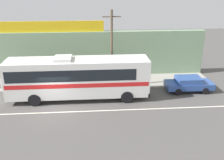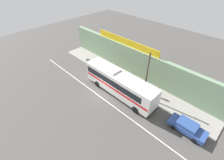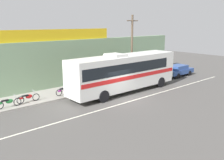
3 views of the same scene
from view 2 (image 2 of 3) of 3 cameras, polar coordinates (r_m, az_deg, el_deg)
ground_plane at (r=24.54m, az=-3.36°, el=-4.63°), size 70.00×70.00×0.00m
sidewalk_slab at (r=27.38m, az=4.70°, el=0.65°), size 30.00×3.60×0.14m
storefront_facade at (r=27.50m, az=7.92°, el=6.44°), size 30.00×0.70×4.80m
storefront_billboard at (r=27.23m, az=5.09°, el=13.35°), size 12.71×0.12×1.10m
road_center_stripe at (r=24.16m, az=-4.77°, el=-5.52°), size 30.00×0.14×0.01m
intercity_bus at (r=23.11m, az=2.51°, el=-0.99°), size 11.93×2.64×3.78m
parked_car at (r=21.33m, az=25.24°, el=-14.91°), size 4.31×1.89×1.37m
utility_pole at (r=21.91m, az=12.27°, el=1.52°), size 1.60×0.22×7.19m
motorcycle_purple at (r=30.49m, az=-5.95°, el=5.93°), size 1.93×0.56×0.94m
motorcycle_black at (r=31.51m, az=-8.23°, el=6.87°), size 1.97×0.56×0.94m
motorcycle_red at (r=28.28m, az=-1.61°, el=3.36°), size 1.85×0.56×0.94m
pedestrian_near_shop at (r=24.02m, az=15.74°, el=-3.70°), size 0.30×0.48×1.75m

